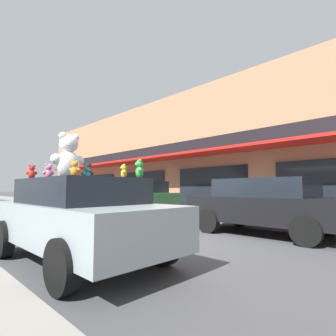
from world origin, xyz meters
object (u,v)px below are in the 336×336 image
plush_art_car (80,216)px  teddy_bear_teal (87,174)px  parked_car_far_left (265,204)px  teddy_bear_black (87,172)px  teddy_bear_green (139,169)px  teddy_bear_red (32,172)px  parked_car_far_center (134,198)px  teddy_bear_giant (68,157)px  parked_car_far_right (76,197)px  teddy_bear_orange (75,169)px  teddy_bear_yellow (124,171)px  teddy_bear_purple (69,172)px  teddy_bear_pink (49,172)px

plush_art_car → teddy_bear_teal: (0.35, 0.43, 0.81)m
plush_art_car → parked_car_far_left: 5.18m
teddy_bear_black → teddy_bear_green: bearing=126.6°
teddy_bear_red → parked_car_far_center: (5.68, 4.27, -0.71)m
teddy_bear_giant → parked_car_far_left: (5.15, -1.49, -1.05)m
teddy_bear_green → teddy_bear_black: size_ratio=0.91×
teddy_bear_green → teddy_bear_giant: bearing=-123.8°
parked_car_far_center → parked_car_far_right: size_ratio=0.99×
plush_art_car → teddy_bear_orange: teddy_bear_orange is taller
teddy_bear_black → parked_car_far_left: size_ratio=0.09×
teddy_bear_yellow → teddy_bear_orange: 0.90m
plush_art_car → teddy_bear_yellow: size_ratio=16.62×
teddy_bear_orange → parked_car_far_right: bearing=-72.4°
teddy_bear_giant → teddy_bear_green: size_ratio=2.59×
teddy_bear_yellow → teddy_bear_black: teddy_bear_black is taller
plush_art_car → teddy_bear_green: teddy_bear_green is taller
teddy_bear_giant → parked_car_far_center: (5.15, 4.62, -1.01)m
teddy_bear_teal → parked_car_far_left: 5.02m
teddy_bear_purple → teddy_bear_yellow: bearing=97.6°
teddy_bear_teal → teddy_bear_orange: bearing=53.3°
parked_car_far_left → teddy_bear_giant: bearing=163.9°
teddy_bear_black → parked_car_far_center: bearing=-107.0°
teddy_bear_purple → teddy_bear_pink: teddy_bear_purple is taller
parked_car_far_left → parked_car_far_right: bearing=90.0°
teddy_bear_green → parked_car_far_right: 12.28m
teddy_bear_red → parked_car_far_right: 11.43m
plush_art_car → teddy_bear_green: 1.39m
teddy_bear_orange → parked_car_far_left: 5.62m
teddy_bear_yellow → teddy_bear_green: bearing=90.5°
teddy_bear_yellow → parked_car_far_center: 7.40m
parked_car_far_center → parked_car_far_right: parked_car_far_center is taller
parked_car_far_left → parked_car_far_right: (0.00, 11.73, -0.04)m
teddy_bear_red → parked_car_far_right: size_ratio=0.06×
parked_car_far_left → parked_car_far_right: size_ratio=1.04×
teddy_bear_red → teddy_bear_black: size_ratio=0.71×
teddy_bear_yellow → teddy_bear_pink: bearing=-132.4°
plush_art_car → parked_car_far_center: parked_car_far_center is taller
teddy_bear_red → teddy_bear_pink: (0.33, 0.08, 0.02)m
teddy_bear_purple → teddy_bear_red: size_ratio=1.35×
teddy_bear_pink → teddy_bear_yellow: (0.69, -1.53, -0.03)m
plush_art_car → teddy_bear_black: size_ratio=10.85×
plush_art_car → teddy_bear_orange: 1.23m
teddy_bear_giant → teddy_bear_teal: teddy_bear_giant is taller
plush_art_car → teddy_bear_purple: teddy_bear_purple is taller
plush_art_car → parked_car_far_left: size_ratio=0.94×
parked_car_far_center → teddy_bear_pink: bearing=-142.0°
plush_art_car → teddy_bear_giant: (-0.10, 0.32, 1.10)m
plush_art_car → teddy_bear_black: bearing=53.9°
teddy_bear_giant → teddy_bear_green: 1.44m
teddy_bear_pink → parked_car_far_right: size_ratio=0.08×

